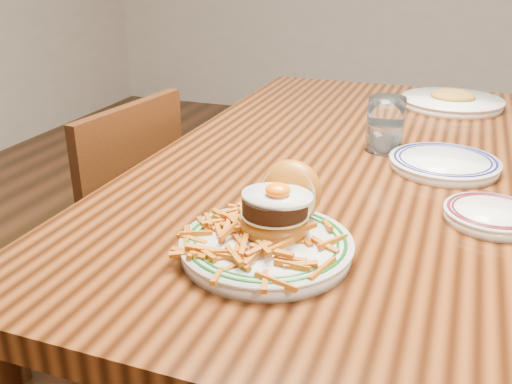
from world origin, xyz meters
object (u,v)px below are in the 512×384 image
(chair_left, at_px, (108,239))
(main_plate, at_px, (271,231))
(table, at_px, (343,191))
(side_plate, at_px, (492,214))

(chair_left, xyz_separation_m, main_plate, (0.62, -0.41, 0.33))
(table, xyz_separation_m, side_plate, (0.31, -0.25, 0.10))
(side_plate, bearing_deg, table, 163.69)
(table, relative_size, chair_left, 1.89)
(chair_left, xyz_separation_m, side_plate, (0.95, -0.18, 0.31))
(table, bearing_deg, main_plate, -92.07)
(chair_left, height_order, main_plate, main_plate)
(table, bearing_deg, side_plate, -38.65)
(table, distance_m, main_plate, 0.50)
(main_plate, bearing_deg, side_plate, 39.55)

